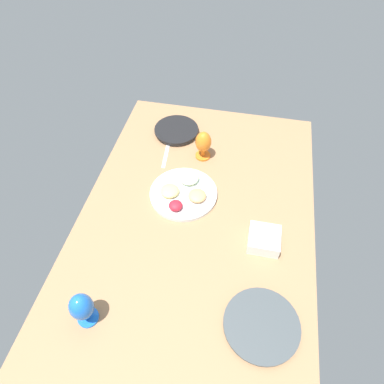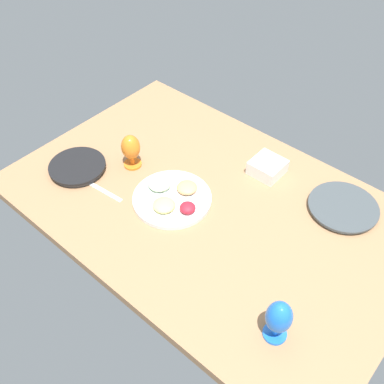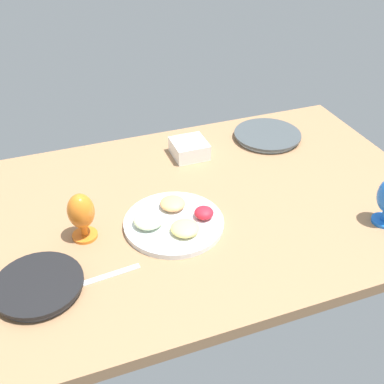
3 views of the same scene
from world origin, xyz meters
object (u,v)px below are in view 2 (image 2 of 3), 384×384
(fruit_platter, at_px, (172,197))
(square_bowl_white, at_px, (267,167))
(dinner_plate_left, at_px, (343,208))
(dinner_plate_right, at_px, (78,167))
(hurricane_glass_blue, at_px, (279,318))
(hurricane_glass_orange, at_px, (131,149))

(fruit_platter, bearing_deg, square_bowl_white, -116.72)
(dinner_plate_left, height_order, dinner_plate_right, dinner_plate_right)
(dinner_plate_right, distance_m, hurricane_glass_blue, 1.07)
(fruit_platter, xyz_separation_m, square_bowl_white, (-0.19, -0.39, 0.02))
(hurricane_glass_orange, bearing_deg, square_bowl_white, -143.67)
(dinner_plate_left, distance_m, fruit_platter, 0.68)
(hurricane_glass_blue, bearing_deg, fruit_platter, -18.73)
(hurricane_glass_orange, xyz_separation_m, square_bowl_white, (-0.47, -0.34, -0.06))
(dinner_plate_left, xyz_separation_m, fruit_platter, (0.54, 0.40, 0.01))
(hurricane_glass_orange, bearing_deg, fruit_platter, 171.17)
(dinner_plate_left, bearing_deg, hurricane_glass_orange, 23.82)
(fruit_platter, relative_size, hurricane_glass_orange, 2.02)
(hurricane_glass_blue, relative_size, square_bowl_white, 1.29)
(dinner_plate_right, xyz_separation_m, fruit_platter, (-0.43, -0.13, 0.00))
(dinner_plate_right, height_order, fruit_platter, fruit_platter)
(dinner_plate_right, xyz_separation_m, square_bowl_white, (-0.62, -0.52, 0.02))
(fruit_platter, xyz_separation_m, hurricane_glass_blue, (-0.64, 0.22, 0.08))
(hurricane_glass_blue, bearing_deg, square_bowl_white, -53.62)
(dinner_plate_right, relative_size, square_bowl_white, 1.87)
(fruit_platter, relative_size, square_bowl_white, 2.45)
(dinner_plate_left, height_order, hurricane_glass_orange, hurricane_glass_orange)
(fruit_platter, bearing_deg, hurricane_glass_blue, 161.27)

